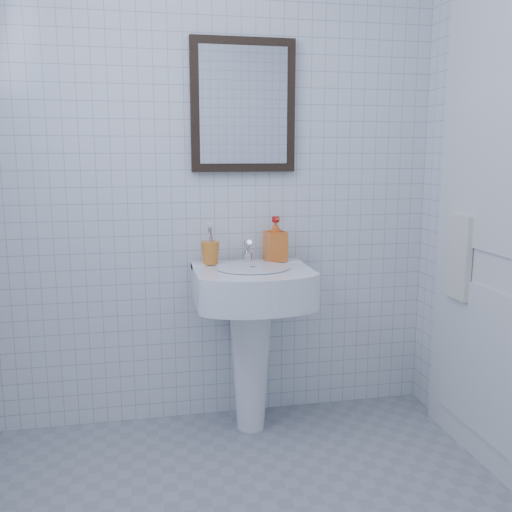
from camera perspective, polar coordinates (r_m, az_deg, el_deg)
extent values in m
cube|color=white|center=(2.78, -4.23, 8.60)|extent=(2.20, 0.02, 2.50)
cone|color=white|center=(2.79, -0.55, -10.63)|extent=(0.21, 0.21, 0.67)
cube|color=white|center=(2.63, -0.37, -2.95)|extent=(0.53, 0.38, 0.16)
cube|color=white|center=(2.76, -0.96, -0.83)|extent=(0.53, 0.10, 0.03)
cylinder|color=white|center=(2.59, -0.25, -1.17)|extent=(0.33, 0.33, 0.01)
cylinder|color=silver|center=(2.73, -0.87, -0.15)|extent=(0.05, 0.05, 0.05)
cylinder|color=silver|center=(2.71, -0.82, 0.97)|extent=(0.02, 0.09, 0.07)
cylinder|color=silver|center=(2.74, -0.94, 0.69)|extent=(0.03, 0.05, 0.08)
imported|color=#E94616|center=(2.76, 1.96, 1.70)|extent=(0.11, 0.11, 0.21)
cube|color=black|center=(2.79, -1.29, 14.80)|extent=(0.50, 0.04, 0.62)
cube|color=white|center=(2.77, -1.22, 14.83)|extent=(0.42, 0.00, 0.54)
cube|color=silver|center=(2.57, 22.56, 2.11)|extent=(0.04, 0.80, 2.00)
torus|color=silver|center=(2.70, 20.25, 3.68)|extent=(0.01, 0.18, 0.18)
cube|color=white|center=(2.71, 19.65, -0.10)|extent=(0.03, 0.16, 0.38)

